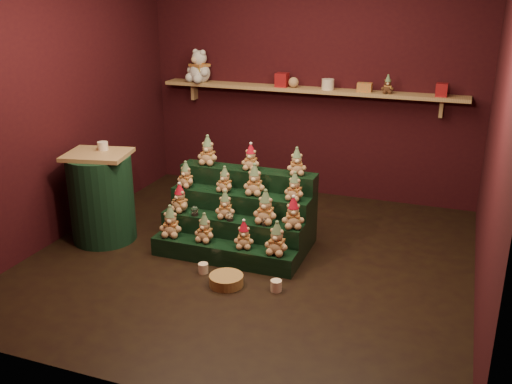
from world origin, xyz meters
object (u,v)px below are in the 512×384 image
at_px(riser_tier_front, 223,253).
at_px(mug_right, 276,286).
at_px(snow_globe_b, 230,216).
at_px(mini_christmas_tree, 171,238).
at_px(white_bear, 199,62).
at_px(snow_globe_c, 265,222).
at_px(brown_bear, 388,84).
at_px(snow_globe_a, 195,211).
at_px(wicker_basket, 226,280).
at_px(mug_left, 203,268).
at_px(side_table, 102,197).

bearing_deg(riser_tier_front, mug_right, -27.89).
height_order(snow_globe_b, mini_christmas_tree, snow_globe_b).
bearing_deg(white_bear, riser_tier_front, -35.80).
relative_size(snow_globe_c, mini_christmas_tree, 0.24).
bearing_deg(mug_right, snow_globe_c, 119.51).
relative_size(snow_globe_c, brown_bear, 0.40).
distance_m(snow_globe_c, mug_right, 0.67).
height_order(snow_globe_c, white_bear, white_bear).
bearing_deg(brown_bear, snow_globe_c, -122.24).
bearing_deg(snow_globe_a, wicker_basket, -44.70).
relative_size(white_bear, brown_bear, 2.54).
bearing_deg(mini_christmas_tree, mug_left, -29.47).
xyz_separation_m(mug_right, brown_bear, (0.50, 2.34, 1.37)).
height_order(mug_left, white_bear, white_bear).
xyz_separation_m(snow_globe_a, snow_globe_c, (0.71, 0.00, -0.01)).
distance_m(snow_globe_b, brown_bear, 2.39).
bearing_deg(riser_tier_front, snow_globe_c, 24.26).
bearing_deg(snow_globe_c, riser_tier_front, -155.74).
bearing_deg(brown_bear, snow_globe_b, -130.71).
relative_size(wicker_basket, brown_bear, 1.52).
relative_size(snow_globe_b, mug_right, 0.94).
distance_m(riser_tier_front, wicker_basket, 0.44).
bearing_deg(snow_globe_a, side_table, -174.79).
bearing_deg(mug_left, snow_globe_c, 43.60).
distance_m(riser_tier_front, snow_globe_a, 0.50).
xyz_separation_m(mini_christmas_tree, wicker_basket, (0.74, -0.39, -0.11)).
relative_size(snow_globe_a, white_bear, 0.19).
bearing_deg(mini_christmas_tree, snow_globe_c, 10.02).
distance_m(riser_tier_front, brown_bear, 2.66).
bearing_deg(riser_tier_front, brown_bear, 60.54).
relative_size(mug_left, brown_bear, 0.46).
xyz_separation_m(snow_globe_b, wicker_basket, (0.19, -0.55, -0.36)).
distance_m(snow_globe_a, wicker_basket, 0.86).
bearing_deg(snow_globe_a, brown_bear, 51.10).
xyz_separation_m(side_table, white_bear, (0.19, 1.94, 1.12)).
distance_m(snow_globe_a, mug_left, 0.62).
xyz_separation_m(riser_tier_front, mug_right, (0.64, -0.34, -0.04)).
bearing_deg(snow_globe_a, white_bear, 113.25).
height_order(snow_globe_a, mug_right, snow_globe_a).
height_order(snow_globe_a, mini_christmas_tree, snow_globe_a).
distance_m(side_table, brown_bear, 3.29).
bearing_deg(white_bear, mini_christmas_tree, -48.70).
bearing_deg(snow_globe_b, snow_globe_c, -0.00).
distance_m(snow_globe_b, white_bear, 2.47).
distance_m(mug_right, wicker_basket, 0.44).
bearing_deg(snow_globe_b, side_table, -176.20).
relative_size(snow_globe_b, white_bear, 0.18).
bearing_deg(white_bear, mug_right, -28.30).
distance_m(riser_tier_front, side_table, 1.39).
distance_m(snow_globe_a, brown_bear, 2.58).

